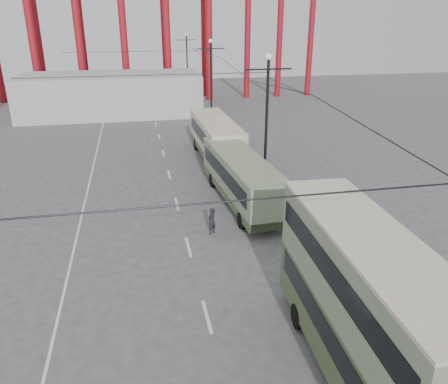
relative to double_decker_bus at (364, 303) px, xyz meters
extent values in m
cube|color=silver|center=(-4.41, 19.20, -3.01)|extent=(0.15, 82.00, 0.01)
cube|color=silver|center=(1.99, 20.20, -3.01)|extent=(0.12, 120.00, 0.01)
cube|color=silver|center=(-10.41, 20.20, -3.01)|extent=(0.12, 120.00, 0.01)
cylinder|color=black|center=(2.19, 18.20, 1.49)|extent=(0.20, 0.20, 9.00)
cylinder|color=black|center=(2.19, 18.20, -2.76)|extent=(0.44, 0.44, 0.50)
cube|color=black|center=(2.19, 18.20, 5.29)|extent=(3.20, 0.10, 0.10)
sphere|color=white|center=(2.19, 18.20, 6.09)|extent=(0.44, 0.44, 0.44)
cylinder|color=black|center=(2.19, 40.20, 1.49)|extent=(0.20, 0.20, 9.00)
cylinder|color=black|center=(2.19, 40.20, -2.76)|extent=(0.44, 0.44, 0.50)
cube|color=black|center=(2.19, 40.20, 5.29)|extent=(3.20, 0.10, 0.10)
sphere|color=white|center=(2.19, 40.20, 6.09)|extent=(0.44, 0.44, 0.44)
cylinder|color=black|center=(2.19, 62.20, 1.49)|extent=(0.20, 0.20, 9.00)
cylinder|color=black|center=(2.19, 62.20, -2.76)|extent=(0.44, 0.44, 0.50)
cube|color=black|center=(2.19, 62.20, 5.29)|extent=(3.20, 0.10, 0.10)
sphere|color=white|center=(2.19, 62.20, 6.09)|extent=(0.44, 0.44, 0.44)
cylinder|color=maroon|center=(-19.41, 55.20, 10.49)|extent=(1.00, 1.00, 27.00)
cylinder|color=maroon|center=(-19.41, 59.20, 10.49)|extent=(1.00, 1.00, 27.00)
cylinder|color=maroon|center=(15.59, 56.20, 7.99)|extent=(0.90, 0.90, 22.00)
cylinder|color=maroon|center=(20.59, 56.20, 3.99)|extent=(0.90, 0.90, 14.00)
cube|color=#A2A39D|center=(-9.41, 47.20, -0.51)|extent=(22.00, 10.00, 5.00)
cube|color=#3B4927|center=(0.00, 0.00, -1.36)|extent=(2.99, 10.12, 2.20)
cube|color=black|center=(0.00, 0.00, -0.91)|extent=(2.93, 8.12, 0.90)
cube|color=#697D5B|center=(0.00, 0.00, -0.11)|extent=(3.01, 10.12, 0.30)
cube|color=#697D5B|center=(0.00, 0.00, 1.14)|extent=(2.99, 10.12, 2.20)
cube|color=black|center=(0.00, 0.00, 1.24)|extent=(3.00, 9.52, 0.85)
cube|color=beige|center=(0.00, 0.00, 2.30)|extent=(3.01, 10.12, 0.12)
cylinder|color=black|center=(-0.99, 2.86, -2.51)|extent=(0.33, 1.01, 1.00)
cylinder|color=black|center=(1.27, 2.75, -2.51)|extent=(0.33, 1.01, 1.00)
cube|color=#697D5B|center=(-0.17, 15.62, -1.24)|extent=(3.23, 11.26, 2.43)
cube|color=black|center=(-0.17, 15.62, -0.84)|extent=(3.19, 10.05, 0.96)
cube|color=#3B4927|center=(-0.17, 15.62, -2.20)|extent=(3.26, 11.26, 0.51)
cube|color=#697D5B|center=(-0.17, 15.62, 0.05)|extent=(3.25, 11.26, 0.16)
cylinder|color=black|center=(-1.51, 18.67, -2.51)|extent=(0.35, 1.03, 1.01)
cylinder|color=black|center=(0.77, 18.82, -2.51)|extent=(0.35, 1.03, 1.01)
cylinder|color=black|center=(-1.09, 12.01, -2.51)|extent=(0.35, 1.03, 1.01)
cylinder|color=black|center=(1.19, 12.16, -2.51)|extent=(0.35, 1.03, 1.01)
cube|color=beige|center=(-0.01, 25.59, -1.08)|extent=(2.91, 11.06, 2.65)
cube|color=black|center=(-0.01, 25.59, -0.64)|extent=(2.93, 9.74, 1.05)
cube|color=#3B4927|center=(-0.01, 25.59, -2.13)|extent=(2.94, 11.06, 0.55)
cube|color=beige|center=(-0.01, 25.59, 0.33)|extent=(2.93, 11.06, 0.18)
cylinder|color=black|center=(-1.30, 28.43, -2.46)|extent=(0.32, 1.11, 1.10)
cylinder|color=black|center=(1.19, 28.47, -2.46)|extent=(0.32, 1.11, 1.10)
cylinder|color=black|center=(-1.21, 22.26, -2.46)|extent=(0.32, 1.11, 1.10)
cylinder|color=black|center=(1.28, 22.30, -2.46)|extent=(0.32, 1.11, 1.10)
imported|color=black|center=(-2.89, 11.54, -2.21)|extent=(0.68, 0.68, 1.60)
camera|label=1|loc=(-6.70, -10.43, 8.39)|focal=35.00mm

